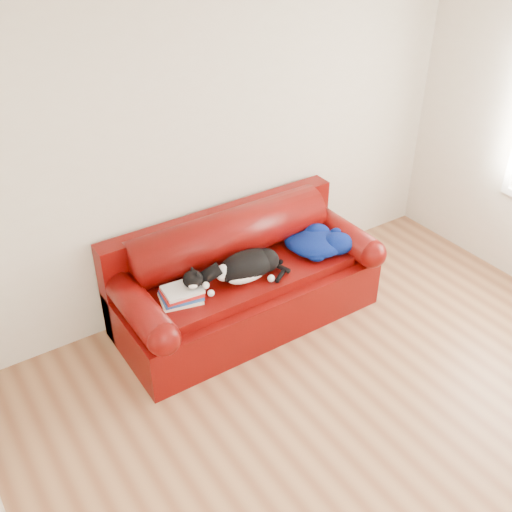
{
  "coord_description": "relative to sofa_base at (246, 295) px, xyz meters",
  "views": [
    {
      "loc": [
        -2.18,
        -1.78,
        3.19
      ],
      "look_at": [
        -0.1,
        1.35,
        0.7
      ],
      "focal_mm": 42.0,
      "sensor_mm": 36.0,
      "label": 1
    }
  ],
  "objects": [
    {
      "name": "ground",
      "position": [
        0.1,
        -1.49,
        -0.24
      ],
      "size": [
        4.5,
        4.5,
        0.0
      ],
      "primitive_type": "plane",
      "color": "brown",
      "rests_on": "ground"
    },
    {
      "name": "room_shell",
      "position": [
        0.23,
        -1.48,
        1.43
      ],
      "size": [
        4.52,
        4.02,
        2.61
      ],
      "color": "beige",
      "rests_on": "ground"
    },
    {
      "name": "sofa_base",
      "position": [
        0.0,
        0.0,
        0.0
      ],
      "size": [
        2.1,
        0.9,
        0.5
      ],
      "color": "#430402",
      "rests_on": "ground"
    },
    {
      "name": "sofa_back",
      "position": [
        -0.0,
        0.24,
        0.3
      ],
      "size": [
        2.1,
        1.01,
        0.88
      ],
      "color": "#430402",
      "rests_on": "ground"
    },
    {
      "name": "cat",
      "position": [
        -0.06,
        -0.11,
        0.36
      ],
      "size": [
        0.71,
        0.37,
        0.27
      ],
      "rotation": [
        0.0,
        0.0,
        -0.2
      ],
      "color": "black",
      "rests_on": "sofa_base"
    },
    {
      "name": "book_stack",
      "position": [
        -0.61,
        -0.08,
        0.31
      ],
      "size": [
        0.34,
        0.29,
        0.1
      ],
      "rotation": [
        0.0,
        0.0,
        -0.16
      ],
      "color": "white",
      "rests_on": "sofa_base"
    },
    {
      "name": "blanket",
      "position": [
        0.64,
        -0.1,
        0.34
      ],
      "size": [
        0.58,
        0.57,
        0.17
      ],
      "rotation": [
        0.0,
        0.0,
        -0.33
      ],
      "color": "#050241",
      "rests_on": "sofa_base"
    }
  ]
}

